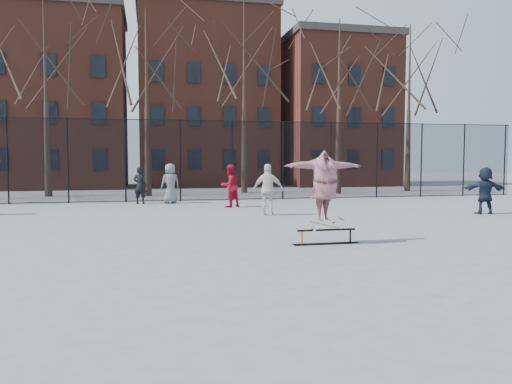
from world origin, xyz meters
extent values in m
plane|color=slate|center=(0.00, 0.00, 0.00)|extent=(100.00, 100.00, 0.00)
cube|color=black|center=(1.38, 0.04, 0.01)|extent=(1.71, 0.26, 0.01)
cylinder|color=#C56A0B|center=(0.75, 0.04, 0.18)|extent=(0.04, 0.04, 0.35)
cylinder|color=black|center=(2.02, 0.04, 0.18)|extent=(0.04, 0.04, 0.35)
cylinder|color=black|center=(1.38, 0.04, 0.35)|extent=(1.51, 0.05, 0.05)
imported|color=#703D99|center=(1.32, 0.04, 1.35)|extent=(2.19, 0.85, 1.74)
imported|color=black|center=(-3.31, 12.00, 0.86)|extent=(0.74, 0.63, 1.72)
imported|color=#A30E22|center=(0.51, 9.63, 0.92)|extent=(1.12, 1.05, 1.85)
imported|color=silver|center=(1.41, 6.33, 0.96)|extent=(1.21, 0.80, 1.92)
imported|color=#192033|center=(9.57, 5.00, 0.90)|extent=(1.73, 0.83, 1.79)
imported|color=slate|center=(-1.93, 12.00, 0.94)|extent=(1.06, 0.86, 1.87)
cylinder|color=black|center=(-9.20, 13.00, 2.00)|extent=(0.07, 0.07, 4.00)
cylinder|color=black|center=(-6.60, 13.00, 2.00)|extent=(0.07, 0.07, 4.00)
cylinder|color=black|center=(-4.00, 13.00, 2.00)|extent=(0.07, 0.07, 4.00)
cylinder|color=black|center=(-1.40, 13.00, 2.00)|extent=(0.07, 0.07, 4.00)
cylinder|color=black|center=(1.20, 13.00, 2.00)|extent=(0.07, 0.07, 4.00)
cylinder|color=black|center=(3.80, 13.00, 2.00)|extent=(0.07, 0.07, 4.00)
cylinder|color=black|center=(6.40, 13.00, 2.00)|extent=(0.07, 0.07, 4.00)
cylinder|color=black|center=(9.00, 13.00, 2.00)|extent=(0.07, 0.07, 4.00)
cylinder|color=black|center=(11.60, 13.00, 2.00)|extent=(0.07, 0.07, 4.00)
cylinder|color=black|center=(14.20, 13.00, 2.00)|extent=(0.07, 0.07, 4.00)
cylinder|color=black|center=(16.80, 13.00, 2.00)|extent=(0.07, 0.07, 4.00)
cube|color=black|center=(0.00, 13.00, 2.00)|extent=(34.00, 0.01, 4.00)
cylinder|color=black|center=(0.00, 13.00, 3.96)|extent=(34.00, 0.04, 0.04)
cone|color=black|center=(-8.50, 17.80, 2.31)|extent=(0.40, 0.40, 4.62)
cone|color=black|center=(-3.00, 16.50, 2.31)|extent=(0.40, 0.40, 4.62)
cone|color=black|center=(2.50, 17.80, 2.31)|extent=(0.40, 0.40, 4.62)
cone|color=black|center=(8.00, 16.50, 2.31)|extent=(0.40, 0.40, 4.62)
cone|color=black|center=(13.50, 17.80, 2.31)|extent=(0.40, 0.40, 4.62)
cube|color=brown|center=(-9.00, 26.00, 6.00)|extent=(9.00, 7.00, 12.00)
cube|color=brown|center=(1.50, 26.00, 6.50)|extent=(10.00, 7.00, 13.00)
cube|color=brown|center=(11.50, 26.00, 5.50)|extent=(8.00, 7.00, 11.00)
camera|label=1|loc=(-2.93, -11.62, 2.16)|focal=35.00mm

